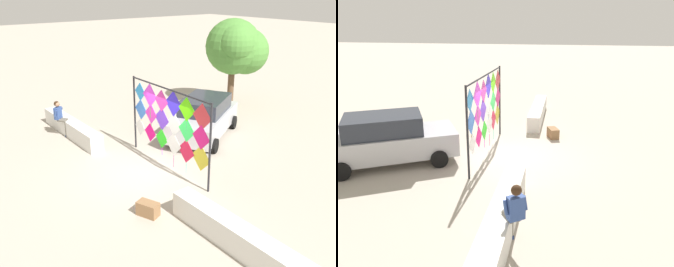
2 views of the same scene
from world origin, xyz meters
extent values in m
plane|color=#ADA393|center=(0.00, 0.00, 0.00)|extent=(120.00, 120.00, 0.00)
cube|color=silver|center=(-4.92, -0.55, 0.35)|extent=(4.74, 0.56, 0.71)
cube|color=silver|center=(4.92, -0.55, 0.35)|extent=(4.74, 0.56, 0.71)
cylinder|color=#232328|center=(-2.16, 0.97, 1.46)|extent=(0.07, 0.07, 2.93)
cylinder|color=#232328|center=(2.22, 0.85, 1.46)|extent=(0.07, 0.07, 2.93)
cylinder|color=#232328|center=(0.03, 0.91, 2.88)|extent=(4.38, 0.17, 0.06)
cube|color=white|center=(-1.75, 0.94, 1.00)|extent=(0.70, 0.03, 0.70)
cube|color=#F20675|center=(-1.06, 0.92, 0.99)|extent=(0.75, 0.03, 0.75)
cube|color=#1FDD19|center=(-0.32, 0.91, 0.98)|extent=(0.73, 0.03, 0.73)
cylinder|color=#DE16E5|center=(-0.32, 0.92, 0.48)|extent=(0.02, 0.02, 0.28)
cube|color=white|center=(0.40, 0.89, 1.01)|extent=(0.84, 0.03, 0.84)
cylinder|color=#E5167A|center=(0.40, 0.90, 0.36)|extent=(0.02, 0.02, 0.46)
cube|color=red|center=(1.07, 0.89, 0.98)|extent=(0.85, 0.03, 0.85)
cylinder|color=#16E5BC|center=(1.07, 0.90, 0.36)|extent=(0.02, 0.02, 0.38)
cube|color=gold|center=(1.81, 0.88, 1.00)|extent=(0.90, 0.04, 0.90)
cube|color=#3575E5|center=(-1.73, 0.98, 1.71)|extent=(0.81, 0.03, 0.81)
cylinder|color=orange|center=(-1.73, 0.99, 1.12)|extent=(0.02, 0.02, 0.37)
cube|color=#E62DBC|center=(-1.02, 0.95, 1.72)|extent=(0.76, 0.03, 0.76)
cylinder|color=#16E545|center=(-1.02, 0.96, 1.17)|extent=(0.02, 0.02, 0.33)
cube|color=#6430DA|center=(-0.34, 0.94, 1.71)|extent=(0.85, 0.03, 0.85)
cube|color=white|center=(0.37, 0.92, 1.71)|extent=(0.85, 0.03, 0.85)
cylinder|color=#16B0E5|center=(0.37, 0.93, 1.16)|extent=(0.02, 0.02, 0.25)
cube|color=#30F05B|center=(1.08, 0.88, 1.73)|extent=(0.83, 0.03, 0.83)
cube|color=#DC1170|center=(1.82, 0.85, 1.72)|extent=(0.83, 0.03, 0.83)
cube|color=#2794EC|center=(-1.76, 0.98, 2.39)|extent=(0.71, 0.03, 0.71)
cube|color=#ED39F3|center=(-1.05, 0.93, 2.41)|extent=(0.89, 0.04, 0.89)
cylinder|color=#1DE516|center=(-1.05, 0.94, 1.76)|extent=(0.02, 0.02, 0.42)
cube|color=#DE2EA4|center=(-0.32, 0.91, 2.39)|extent=(0.78, 0.03, 0.78)
cube|color=#3422E1|center=(0.36, 0.90, 2.45)|extent=(0.89, 0.04, 0.89)
cube|color=#55E807|center=(1.07, 0.87, 2.44)|extent=(0.81, 0.03, 0.81)
cylinder|color=#9E16E5|center=(1.07, 0.88, 1.87)|extent=(0.02, 0.02, 0.32)
cube|color=red|center=(1.82, 0.85, 2.39)|extent=(0.87, 0.04, 0.87)
cylinder|color=#666056|center=(-4.91, -0.79, 0.35)|extent=(0.11, 0.11, 0.71)
cylinder|color=#666056|center=(-5.07, -0.91, 0.74)|extent=(0.39, 0.33, 0.13)
cube|color=navy|center=(-4.86, -0.76, 0.04)|extent=(0.25, 0.22, 0.09)
cylinder|color=#666056|center=(-5.01, -0.65, 0.35)|extent=(0.11, 0.11, 0.71)
cylinder|color=#666056|center=(-5.17, -0.77, 0.74)|extent=(0.39, 0.33, 0.13)
cube|color=navy|center=(-4.96, -0.62, 0.04)|extent=(0.25, 0.22, 0.09)
cube|color=#334C8C|center=(-5.28, -0.95, 1.03)|extent=(0.37, 0.41, 0.52)
sphere|color=#A37556|center=(-5.28, -0.95, 1.43)|extent=(0.22, 0.22, 0.22)
sphere|color=#382314|center=(-5.29, -0.96, 1.44)|extent=(0.22, 0.22, 0.22)
cylinder|color=#334C8C|center=(-5.13, -1.12, 1.08)|extent=(0.19, 0.17, 0.31)
cylinder|color=#334C8C|center=(-5.39, -0.76, 1.08)|extent=(0.19, 0.17, 0.31)
cube|color=#B7B7BC|center=(-1.40, 3.95, 0.68)|extent=(3.78, 4.75, 0.78)
cube|color=#282D38|center=(-1.48, 4.09, 1.39)|extent=(2.64, 2.95, 0.63)
cylinder|color=black|center=(0.15, 3.10, 0.29)|extent=(0.49, 0.62, 0.59)
cylinder|color=black|center=(-1.49, 2.19, 0.29)|extent=(0.49, 0.62, 0.59)
cylinder|color=black|center=(-1.30, 5.71, 0.29)|extent=(0.49, 0.62, 0.59)
cylinder|color=black|center=(-2.95, 4.79, 0.29)|extent=(0.49, 0.62, 0.59)
cube|color=olive|center=(2.16, -1.42, 0.21)|extent=(0.70, 0.55, 0.41)
cylinder|color=brown|center=(-3.97, 8.29, 1.15)|extent=(0.34, 0.34, 2.30)
sphere|color=#4C8938|center=(-3.97, 8.29, 3.16)|extent=(2.89, 2.89, 2.89)
sphere|color=#4C8938|center=(-3.44, 7.91, 3.40)|extent=(1.94, 1.94, 1.94)
sphere|color=#4C8938|center=(-3.62, 8.89, 2.91)|extent=(2.41, 2.41, 2.41)
camera|label=1|loc=(9.73, -6.52, 6.05)|focal=40.18mm
camera|label=2|loc=(-11.18, -1.79, 4.65)|focal=35.60mm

